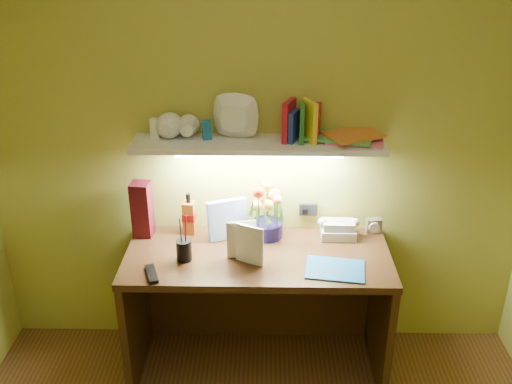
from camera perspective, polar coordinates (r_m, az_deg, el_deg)
desk at (r=3.23m, az=0.17°, el=-11.91°), size 1.40×0.60×0.75m
flower_bouquet at (r=3.12m, az=1.15°, el=-1.99°), size 0.23×0.23×0.30m
telephone at (r=3.19m, az=8.23°, el=-3.53°), size 0.19×0.14×0.11m
desk_clock at (r=3.27m, az=11.69°, el=-3.31°), size 0.09×0.05×0.08m
whisky_bottle at (r=3.18m, az=-6.71°, el=-2.15°), size 0.07×0.07×0.24m
whisky_box at (r=3.19m, az=-11.33°, el=-1.70°), size 0.11×0.11×0.32m
pen_cup at (r=2.95m, az=-7.25°, el=-5.13°), size 0.10×0.10×0.19m
art_card at (r=3.13m, az=-2.87°, el=-2.74°), size 0.22×0.12×0.22m
tv_remote at (r=2.89m, az=-10.38°, el=-8.06°), size 0.09×0.16×0.02m
blue_folder at (r=2.92m, az=7.91°, el=-7.65°), size 0.32×0.25×0.01m
desk_book_a at (r=2.94m, az=-2.96°, el=-4.84°), size 0.16×0.04×0.21m
desk_book_b at (r=2.92m, az=-2.05°, el=-4.91°), size 0.15×0.09×0.22m
wall_shelf at (r=2.93m, az=0.16°, el=5.52°), size 1.31×0.35×0.25m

